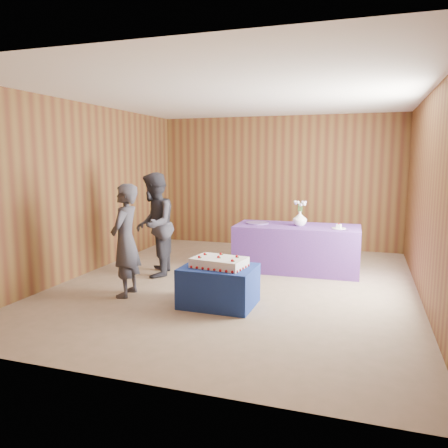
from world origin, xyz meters
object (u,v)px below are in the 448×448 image
at_px(guest_left, 125,241).
at_px(guest_right, 154,225).
at_px(vase, 300,219).
at_px(serving_table, 297,248).
at_px(cake_table, 219,286).
at_px(sheet_cake, 219,262).

xyz_separation_m(guest_left, guest_right, (-0.11, 1.04, 0.06)).
distance_m(vase, guest_left, 2.88).
relative_size(serving_table, guest_left, 1.32).
xyz_separation_m(cake_table, guest_right, (-1.42, 1.03, 0.56)).
relative_size(vase, guest_right, 0.15).
xyz_separation_m(serving_table, guest_left, (-1.97, -2.06, 0.38)).
bearing_deg(serving_table, vase, -9.61).
bearing_deg(cake_table, guest_right, 144.80).
bearing_deg(serving_table, guest_left, -135.33).
bearing_deg(guest_right, vase, 97.97).
xyz_separation_m(cake_table, guest_left, (-1.31, -0.01, 0.51)).
bearing_deg(sheet_cake, guest_right, 151.66).
relative_size(serving_table, sheet_cake, 2.76).
height_order(sheet_cake, guest_left, guest_left).
height_order(cake_table, vase, vase).
height_order(serving_table, guest_right, guest_right).
relative_size(sheet_cake, guest_left, 0.48).
bearing_deg(sheet_cake, guest_left, -172.26).
xyz_separation_m(sheet_cake, vase, (0.69, 2.06, 0.31)).
relative_size(cake_table, serving_table, 0.45).
distance_m(guest_left, guest_right, 1.05).
xyz_separation_m(sheet_cake, guest_left, (-1.32, 0.01, 0.20)).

